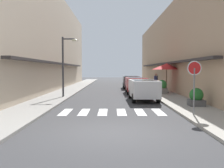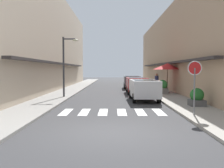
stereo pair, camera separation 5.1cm
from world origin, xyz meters
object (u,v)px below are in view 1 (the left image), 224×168
at_px(pedestrian_walking_near, 157,82).
at_px(planter_midblock, 163,87).
at_px(parked_car_far, 132,81).
at_px(parked_car_near, 144,88).
at_px(cafe_umbrella, 167,67).
at_px(planter_corner, 197,98).
at_px(street_lamp, 66,60).
at_px(round_street_sign, 195,74).
at_px(parked_car_mid, 137,83).

bearing_deg(pedestrian_walking_near, planter_midblock, -170.76).
height_order(parked_car_far, pedestrian_walking_near, pedestrian_walking_near).
bearing_deg(parked_car_near, pedestrian_walking_near, 71.58).
height_order(cafe_umbrella, planter_midblock, cafe_umbrella).
bearing_deg(planter_corner, street_lamp, 148.37).
height_order(parked_car_near, planter_corner, parked_car_near).
xyz_separation_m(round_street_sign, cafe_umbrella, (1.14, 11.44, 0.47)).
height_order(parked_car_mid, planter_corner, parked_car_mid).
relative_size(street_lamp, cafe_umbrella, 1.73).
bearing_deg(round_street_sign, parked_car_mid, 97.28).
height_order(parked_car_near, cafe_umbrella, cafe_umbrella).
distance_m(parked_car_near, cafe_umbrella, 5.88).
bearing_deg(cafe_umbrella, pedestrian_walking_near, 160.29).
bearing_deg(planter_midblock, street_lamp, -162.38).
relative_size(round_street_sign, cafe_umbrella, 0.93).
relative_size(planter_corner, planter_midblock, 0.85).
xyz_separation_m(planter_corner, planter_midblock, (-0.50, 7.58, 0.11)).
xyz_separation_m(round_street_sign, pedestrian_walking_near, (0.25, 11.76, -0.96)).
height_order(planter_midblock, pedestrian_walking_near, pedestrian_walking_near).
relative_size(round_street_sign, street_lamp, 0.54).
relative_size(parked_car_far, pedestrian_walking_near, 2.52).
distance_m(planter_corner, pedestrian_walking_near, 8.85).
relative_size(parked_car_near, planter_corner, 4.18).
bearing_deg(parked_car_far, parked_car_near, -90.00).
bearing_deg(parked_car_mid, street_lamp, -145.73).
distance_m(parked_car_far, street_lamp, 11.95).
bearing_deg(pedestrian_walking_near, cafe_umbrella, -115.22).
bearing_deg(cafe_umbrella, parked_car_mid, 169.16).
distance_m(parked_car_near, parked_car_far, 11.95).
bearing_deg(street_lamp, cafe_umbrella, 21.97).
xyz_separation_m(parked_car_near, parked_car_far, (-0.00, 11.95, 0.00)).
bearing_deg(planter_midblock, round_street_sign, -93.09).
xyz_separation_m(parked_car_far, planter_midblock, (2.09, -7.84, -0.22)).
bearing_deg(pedestrian_walking_near, parked_car_mid, 78.30).
relative_size(parked_car_mid, planter_midblock, 3.41).
relative_size(street_lamp, planter_midblock, 3.81).
bearing_deg(parked_car_near, cafe_umbrella, 62.04).
distance_m(parked_car_near, parked_car_mid, 5.52).
relative_size(parked_car_far, round_street_sign, 1.78).
relative_size(street_lamp, pedestrian_walking_near, 2.63).
xyz_separation_m(parked_car_far, pedestrian_walking_near, (1.78, -6.62, 0.11)).
height_order(round_street_sign, planter_midblock, round_street_sign).
xyz_separation_m(parked_car_mid, planter_corner, (2.60, -8.99, -0.33)).
relative_size(cafe_umbrella, pedestrian_walking_near, 1.52).
distance_m(street_lamp, pedestrian_walking_near, 8.55).
xyz_separation_m(planter_midblock, pedestrian_walking_near, (-0.32, 1.21, 0.33)).
bearing_deg(round_street_sign, pedestrian_walking_near, 88.78).
relative_size(parked_car_far, street_lamp, 0.96).
distance_m(parked_car_mid, cafe_umbrella, 3.11).
bearing_deg(parked_car_mid, round_street_sign, -82.72).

